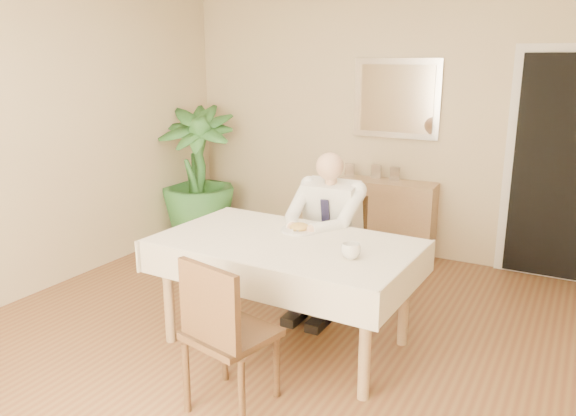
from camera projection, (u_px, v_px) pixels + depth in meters
The scene contains 17 objects.
room at pixel (260, 165), 3.40m from camera, with size 5.00×5.02×2.60m.
doorway at pixel (562, 169), 4.84m from camera, with size 0.96×0.07×2.10m.
mirror at pixel (396, 99), 5.41m from camera, with size 0.86×0.04×0.76m.
dining_table at pixel (286, 252), 3.76m from camera, with size 1.75×1.07×0.75m.
chair_far at pixel (338, 241), 4.55m from camera, with size 0.46×0.46×0.87m.
chair_near at pixel (223, 328), 3.04m from camera, with size 0.51×0.51×0.91m.
seated_man at pixel (323, 226), 4.26m from camera, with size 0.48×0.72×1.24m.
plate at pixel (299, 230), 3.94m from camera, with size 0.26×0.26×0.02m, color white.
food at pixel (299, 227), 3.93m from camera, with size 0.14×0.14×0.06m, color olive.
knife at pixel (300, 231), 3.86m from camera, with size 0.01×0.01×0.13m, color silver.
fork at pixel (290, 229), 3.90m from camera, with size 0.01×0.01×0.13m, color silver.
coffee_mug at pixel (351, 251), 3.39m from camera, with size 0.12×0.12×0.09m, color white.
sideboard at pixel (386, 219), 5.59m from camera, with size 0.95×0.32×0.76m, color #9D8255.
photo_frame_left at pixel (350, 170), 5.67m from camera, with size 0.10×0.02×0.14m, color silver.
photo_frame_center at pixel (376, 171), 5.60m from camera, with size 0.10×0.02×0.14m, color silver.
photo_frame_right at pixel (395, 174), 5.49m from camera, with size 0.10×0.02×0.14m, color silver.
potted_palm at pixel (197, 174), 6.04m from camera, with size 0.81×0.81×1.44m, color #275B25.
Camera 1 is at (1.75, -2.86, 1.93)m, focal length 35.00 mm.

